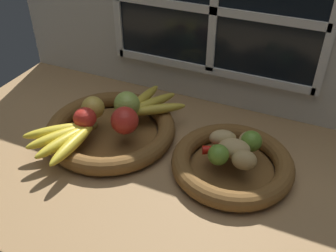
{
  "coord_description": "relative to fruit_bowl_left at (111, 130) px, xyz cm",
  "views": [
    {
      "loc": [
        31.42,
        -75.24,
        67.91
      ],
      "look_at": [
        -1.47,
        -1.33,
        8.96
      ],
      "focal_mm": 40.56,
      "sensor_mm": 36.0,
      "label": 1
    }
  ],
  "objects": [
    {
      "name": "banana_bunch_front",
      "position": [
        -6.01,
        -12.66,
        4.24
      ],
      "size": [
        16.59,
        19.98,
        3.15
      ],
      "color": "yellow",
      "rests_on": "fruit_bowl_left"
    },
    {
      "name": "potato_large",
      "position": [
        36.36,
        -0.0,
        5.06
      ],
      "size": [
        8.86,
        6.88,
        4.79
      ],
      "primitive_type": "ellipsoid",
      "rotation": [
        0.0,
        0.0,
        0.14
      ],
      "color": "tan",
      "rests_on": "fruit_bowl_right"
    },
    {
      "name": "fruit_bowl_right",
      "position": [
        36.36,
        0.0,
        0.01
      ],
      "size": [
        31.66,
        31.66,
        4.96
      ],
      "color": "brown",
      "rests_on": "ground_plane"
    },
    {
      "name": "chili_pepper",
      "position": [
        35.5,
        0.65,
        3.85
      ],
      "size": [
        14.33,
        8.24,
        2.37
      ],
      "primitive_type": "cone",
      "rotation": [
        0.0,
        1.57,
        0.43
      ],
      "color": "red",
      "rests_on": "fruit_bowl_right"
    },
    {
      "name": "back_wall",
      "position": [
        19.65,
        31.1,
        25.59
      ],
      "size": [
        140.0,
        4.6,
        55.0
      ],
      "color": "silver",
      "rests_on": "ground_plane"
    },
    {
      "name": "lime_near",
      "position": [
        33.55,
        -4.21,
        5.31
      ],
      "size": [
        5.3,
        5.3,
        5.3
      ],
      "primitive_type": "sphere",
      "color": "olive",
      "rests_on": "fruit_bowl_right"
    },
    {
      "name": "potato_small",
      "position": [
        39.83,
        -3.47,
        5.21
      ],
      "size": [
        6.8,
        5.69,
        5.1
      ],
      "primitive_type": "ellipsoid",
      "rotation": [
        0.0,
        0.0,
        0.17
      ],
      "color": "tan",
      "rests_on": "fruit_bowl_right"
    },
    {
      "name": "ground_plane",
      "position": [
        19.65,
        1.33,
        -3.8
      ],
      "size": [
        140.0,
        90.0,
        3.0
      ],
      "primitive_type": "cube",
      "color": "#9E774C"
    },
    {
      "name": "lime_far",
      "position": [
        39.63,
        4.21,
        5.42
      ],
      "size": [
        5.51,
        5.51,
        5.51
      ],
      "primitive_type": "sphere",
      "color": "olive",
      "rests_on": "fruit_bowl_right"
    },
    {
      "name": "apple_golden_left",
      "position": [
        -5.45,
        0.24,
        5.98
      ],
      "size": [
        6.64,
        6.64,
        6.64
      ],
      "primitive_type": "sphere",
      "color": "gold",
      "rests_on": "fruit_bowl_left"
    },
    {
      "name": "potato_oblong",
      "position": [
        32.45,
        3.04,
        4.92
      ],
      "size": [
        8.24,
        6.83,
        4.51
      ],
      "primitive_type": "ellipsoid",
      "rotation": [
        0.0,
        0.0,
        0.36
      ],
      "color": "tan",
      "rests_on": "fruit_bowl_right"
    },
    {
      "name": "fruit_bowl_left",
      "position": [
        0.0,
        0.0,
        0.0
      ],
      "size": [
        37.54,
        37.54,
        4.96
      ],
      "color": "brown",
      "rests_on": "ground_plane"
    },
    {
      "name": "apple_red_front",
      "position": [
        -4.54,
        -5.18,
        5.88
      ],
      "size": [
        6.43,
        6.43,
        6.43
      ],
      "primitive_type": "sphere",
      "color": "red",
      "rests_on": "fruit_bowl_left"
    },
    {
      "name": "apple_red_right",
      "position": [
        6.35,
        -2.23,
        6.48
      ],
      "size": [
        7.64,
        7.64,
        7.64
      ],
      "primitive_type": "sphere",
      "color": "red",
      "rests_on": "fruit_bowl_left"
    },
    {
      "name": "potato_back",
      "position": [
        38.53,
        4.77,
        4.7
      ],
      "size": [
        4.79,
        6.98,
        4.07
      ],
      "primitive_type": "ellipsoid",
      "rotation": [
        0.0,
        0.0,
        1.61
      ],
      "color": "tan",
      "rests_on": "fruit_bowl_right"
    },
    {
      "name": "banana_bunch_back",
      "position": [
        7.11,
        11.08,
        4.12
      ],
      "size": [
        16.38,
        19.02,
        2.92
      ],
      "color": "gold",
      "rests_on": "fruit_bowl_left"
    },
    {
      "name": "apple_green_back",
      "position": [
        2.92,
        5.12,
        6.44
      ],
      "size": [
        7.56,
        7.56,
        7.56
      ],
      "primitive_type": "sphere",
      "color": "#99B74C",
      "rests_on": "fruit_bowl_left"
    }
  ]
}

